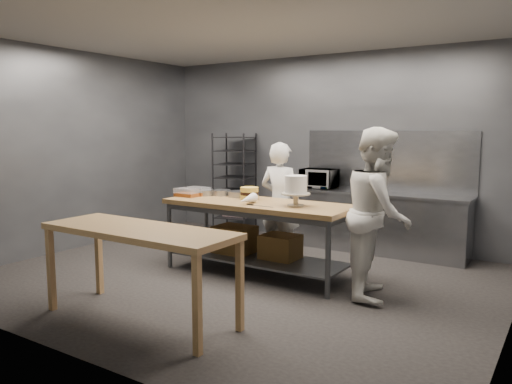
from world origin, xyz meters
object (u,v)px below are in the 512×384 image
(near_counter, at_px, (139,237))
(chef_behind, at_px, (280,203))
(chef_right, at_px, (378,213))
(microwave, at_px, (319,178))
(layer_cake, at_px, (249,193))
(speed_rack, at_px, (235,185))
(work_table, at_px, (256,228))
(frosted_cake_stand, at_px, (296,187))

(near_counter, relative_size, chef_behind, 1.21)
(chef_right, xyz_separation_m, microwave, (-1.63, 1.90, 0.13))
(chef_behind, xyz_separation_m, layer_cake, (-0.17, -0.51, 0.17))
(speed_rack, height_order, microwave, speed_rack)
(work_table, distance_m, frosted_cake_stand, 0.85)
(work_table, distance_m, near_counter, 1.95)
(chef_behind, distance_m, frosted_cake_stand, 0.98)
(chef_behind, bearing_deg, layer_cake, 72.94)
(speed_rack, distance_m, layer_cake, 2.23)
(near_counter, bearing_deg, layer_cake, 92.67)
(layer_cake, bearing_deg, microwave, 85.87)
(chef_behind, distance_m, layer_cake, 0.56)
(work_table, bearing_deg, chef_behind, 90.22)
(microwave, bearing_deg, frosted_cake_stand, -71.74)
(speed_rack, height_order, chef_behind, speed_rack)
(near_counter, distance_m, chef_right, 2.54)
(chef_right, relative_size, frosted_cake_stand, 5.07)
(near_counter, height_order, frosted_cake_stand, frosted_cake_stand)
(microwave, bearing_deg, layer_cake, -94.13)
(microwave, distance_m, frosted_cake_stand, 2.07)
(frosted_cake_stand, height_order, layer_cake, frosted_cake_stand)
(near_counter, relative_size, layer_cake, 8.61)
(near_counter, xyz_separation_m, microwave, (0.03, 3.81, 0.24))
(speed_rack, relative_size, frosted_cake_stand, 4.81)
(near_counter, height_order, speed_rack, speed_rack)
(near_counter, height_order, chef_behind, chef_behind)
(speed_rack, height_order, layer_cake, speed_rack)
(speed_rack, bearing_deg, microwave, 2.93)
(speed_rack, bearing_deg, near_counter, -67.71)
(work_table, bearing_deg, microwave, 91.20)
(chef_behind, relative_size, chef_right, 0.89)
(work_table, bearing_deg, speed_rack, 131.70)
(work_table, height_order, frosted_cake_stand, frosted_cake_stand)
(near_counter, distance_m, chef_behind, 2.54)
(speed_rack, xyz_separation_m, chef_behind, (1.60, -1.19, -0.03))
(speed_rack, height_order, chef_right, chef_right)
(chef_right, bearing_deg, layer_cake, 70.30)
(work_table, xyz_separation_m, speed_rack, (-1.60, 1.80, 0.28))
(work_table, distance_m, chef_right, 1.63)
(layer_cake, bearing_deg, chef_right, -3.84)
(work_table, relative_size, frosted_cake_stand, 6.59)
(near_counter, relative_size, microwave, 3.69)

